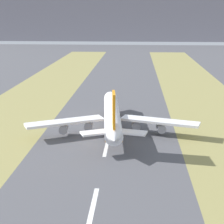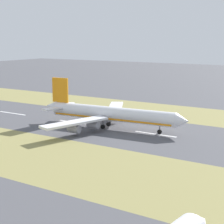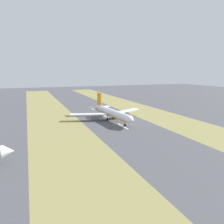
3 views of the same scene
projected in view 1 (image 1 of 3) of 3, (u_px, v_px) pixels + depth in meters
ground_plane at (110, 132)px, 142.65m from camera, size 800.00×800.00×0.00m
centreline_dash_near at (93, 206)px, 88.24m from camera, size 1.20×18.00×0.01m
centreline_dash_mid at (106, 147)px, 126.81m from camera, size 1.20×18.00×0.01m
centreline_dash_far at (113, 116)px, 165.38m from camera, size 1.20×18.00×0.01m
airplane_main_jet at (112, 116)px, 142.67m from camera, size 63.90×67.22×20.20m
mountain_ridge at (131, 15)px, 633.87m from camera, size 800.00×120.00×79.74m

